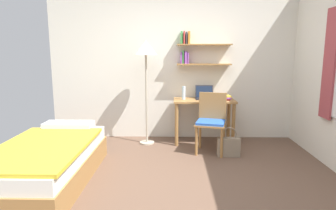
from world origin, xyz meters
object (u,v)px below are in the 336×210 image
object	(u,v)px
water_bottle	(184,93)
handbag	(229,146)
desk	(204,108)
standing_lamp	(146,54)
desk_chair	(211,120)
laptop	(204,95)
bed	(48,162)
book_stack	(225,98)

from	to	relation	value
water_bottle	handbag	world-z (taller)	water_bottle
desk	water_bottle	world-z (taller)	water_bottle
desk	standing_lamp	bearing A→B (deg)	-174.54
desk_chair	laptop	distance (m)	0.64
laptop	desk	bearing A→B (deg)	-97.34
bed	book_stack	bearing A→B (deg)	34.56
laptop	book_stack	bearing A→B (deg)	-14.33
standing_lamp	water_bottle	distance (m)	0.88
water_bottle	standing_lamp	bearing A→B (deg)	-170.52
bed	desk_chair	world-z (taller)	desk_chair
water_bottle	handbag	size ratio (longest dim) A/B	0.51
laptop	handbag	xyz separation A→B (m)	(0.29, -0.77, -0.64)
bed	book_stack	xyz separation A→B (m)	(2.32, 1.60, 0.52)
book_stack	water_bottle	bearing A→B (deg)	179.52
desk	water_bottle	bearing A→B (deg)	178.14
standing_lamp	handbag	xyz separation A→B (m)	(1.25, -0.59, -1.32)
laptop	book_stack	distance (m)	0.35
water_bottle	handbag	bearing A→B (deg)	-47.18
handbag	desk	bearing A→B (deg)	113.89
laptop	handbag	bearing A→B (deg)	-69.42
standing_lamp	laptop	world-z (taller)	standing_lamp
desk_chair	handbag	bearing A→B (deg)	-40.67
bed	handbag	xyz separation A→B (m)	(2.27, 0.91, -0.09)
laptop	water_bottle	xyz separation A→B (m)	(-0.35, -0.08, 0.05)
bed	handbag	world-z (taller)	bed
handbag	standing_lamp	bearing A→B (deg)	154.75
bed	desk_chair	bearing A→B (deg)	28.66
desk	desk_chair	size ratio (longest dim) A/B	1.12
desk_chair	water_bottle	world-z (taller)	water_bottle
water_bottle	handbag	xyz separation A→B (m)	(0.64, -0.69, -0.69)
desk	book_stack	distance (m)	0.39
desk	handbag	xyz separation A→B (m)	(0.30, -0.68, -0.43)
bed	handbag	size ratio (longest dim) A/B	4.37
handbag	water_bottle	bearing A→B (deg)	132.82
standing_lamp	water_bottle	world-z (taller)	standing_lamp
desk	laptop	xyz separation A→B (m)	(0.01, 0.09, 0.20)
water_bottle	book_stack	bearing A→B (deg)	-0.48
bed	desk	size ratio (longest dim) A/B	1.89
laptop	desk_chair	bearing A→B (deg)	-84.59
water_bottle	handbag	distance (m)	1.17
desk	book_stack	size ratio (longest dim) A/B	4.28
bed	water_bottle	world-z (taller)	water_bottle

